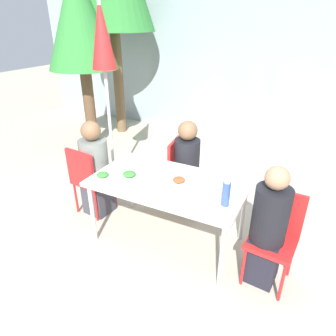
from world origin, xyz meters
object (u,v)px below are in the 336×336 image
at_px(chair_far, 181,168).
at_px(closed_umbrella, 103,49).
at_px(person_left, 96,171).
at_px(salad_bowl, 228,189).
at_px(person_far, 187,168).
at_px(drinking_cup, 205,183).
at_px(chair_left, 88,176).
at_px(chair_right, 275,231).
at_px(tree_behind_right, 79,19).
at_px(person_right, 268,230).
at_px(bottle, 226,194).

height_order(chair_far, closed_umbrella, closed_umbrella).
xyz_separation_m(person_left, salad_bowl, (1.62, -0.01, 0.19)).
bearing_deg(person_far, closed_umbrella, -104.72).
bearing_deg(person_left, person_far, 37.46).
relative_size(closed_umbrella, drinking_cup, 29.32).
bearing_deg(chair_left, salad_bowl, 7.66).
distance_m(chair_right, tree_behind_right, 4.36).
relative_size(chair_far, tree_behind_right, 0.29).
bearing_deg(salad_bowl, person_right, -23.05).
bearing_deg(tree_behind_right, salad_bowl, -28.63).
relative_size(chair_right, tree_behind_right, 0.29).
height_order(person_right, drinking_cup, person_right).
xyz_separation_m(chair_far, person_far, (0.09, -0.04, 0.05)).
bearing_deg(chair_left, closed_umbrella, 112.69).
bearing_deg(person_far, chair_far, -122.01).
bearing_deg(tree_behind_right, drinking_cup, -30.77).
xyz_separation_m(chair_right, person_right, (-0.06, -0.08, 0.04)).
xyz_separation_m(person_far, salad_bowl, (0.68, -0.59, 0.20)).
relative_size(chair_right, drinking_cup, 10.46).
distance_m(chair_right, chair_far, 1.46).
xyz_separation_m(chair_left, closed_umbrella, (-0.25, 0.81, 1.35)).
relative_size(person_right, closed_umbrella, 0.48).
xyz_separation_m(person_far, drinking_cup, (0.46, -0.62, 0.22)).
relative_size(chair_right, closed_umbrella, 0.36).
relative_size(person_left, tree_behind_right, 0.39).
bearing_deg(person_right, salad_bowl, -17.73).
distance_m(chair_left, salad_bowl, 1.69).
distance_m(person_right, bottle, 0.48).
bearing_deg(chair_left, chair_far, 43.08).
relative_size(chair_left, person_left, 0.74).
bearing_deg(closed_umbrella, salad_bowl, -21.24).
distance_m(person_far, bottle, 1.15).
bearing_deg(chair_far, person_far, 57.99).
relative_size(chair_right, bottle, 3.62).
distance_m(person_left, tree_behind_right, 2.78).
bearing_deg(tree_behind_right, person_left, -48.54).
relative_size(drinking_cup, salad_bowl, 0.44).
bearing_deg(closed_umbrella, chair_far, -5.76).
bearing_deg(person_right, closed_umbrella, -16.26).
height_order(chair_far, person_far, person_far).
relative_size(chair_left, closed_umbrella, 0.36).
distance_m(chair_far, tree_behind_right, 3.07).
bearing_deg(tree_behind_right, chair_left, -50.88).
bearing_deg(salad_bowl, person_far, 139.09).
xyz_separation_m(salad_bowl, tree_behind_right, (-3.11, 1.70, 1.44)).
height_order(closed_umbrella, drinking_cup, closed_umbrella).
xyz_separation_m(chair_left, person_far, (0.99, 0.66, 0.05)).
xyz_separation_m(person_right, bottle, (-0.38, -0.06, 0.29)).
distance_m(person_left, closed_umbrella, 1.52).
xyz_separation_m(person_far, bottle, (0.73, -0.83, 0.29)).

